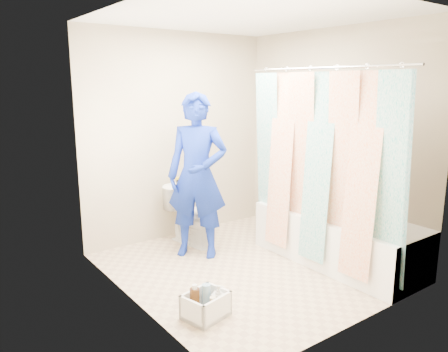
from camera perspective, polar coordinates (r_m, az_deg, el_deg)
floor at (r=4.48m, az=2.98°, el=-11.90°), size 2.60×2.60×0.00m
ceiling at (r=4.13m, az=3.37°, el=20.15°), size 2.40×2.60×0.02m
wall_back at (r=5.20m, az=-6.03°, el=5.17°), size 2.40×0.02×2.40m
wall_front at (r=3.26m, az=17.87°, el=0.58°), size 2.40×0.02×2.40m
wall_left at (r=3.51m, az=-12.15°, el=1.68°), size 0.02×2.60×2.40m
wall_right at (r=4.98m, az=13.91°, el=4.59°), size 0.02×2.60×2.40m
bathtub at (r=4.67m, az=14.58°, el=-7.72°), size 0.70×1.75×0.50m
curtain_rod at (r=4.15m, az=12.86°, el=13.61°), size 0.02×1.90×0.02m
shower_curtain at (r=4.23m, az=12.28°, el=0.92°), size 0.06×1.75×1.80m
toilet at (r=5.03m, az=-4.03°, el=-5.11°), size 0.48×0.71×0.67m
tank_lid at (r=4.93m, az=-3.20°, el=-4.73°), size 0.44×0.25×0.03m
tank_internals at (r=5.05m, az=-5.78°, el=-1.24°), size 0.16×0.06×0.22m
plumber at (r=4.56m, az=-3.50°, el=0.01°), size 0.74×0.74×1.73m
cleaning_caddy at (r=3.60m, az=-2.26°, el=-16.54°), size 0.38×0.33×0.26m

